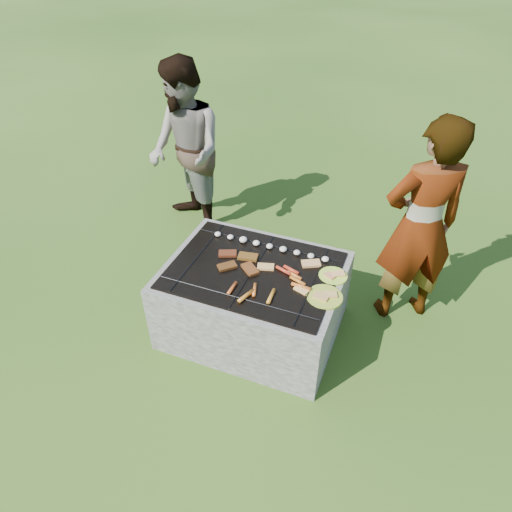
# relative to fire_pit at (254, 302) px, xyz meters

# --- Properties ---
(lawn) EXTENTS (60.00, 60.00, 0.00)m
(lawn) POSITION_rel_fire_pit_xyz_m (0.00, 0.00, -0.28)
(lawn) COLOR #234411
(lawn) RESTS_ON ground
(fire_pit) EXTENTS (1.30, 1.00, 0.62)m
(fire_pit) POSITION_rel_fire_pit_xyz_m (0.00, 0.00, 0.00)
(fire_pit) COLOR gray
(fire_pit) RESTS_ON ground
(mushrooms) EXTENTS (0.94, 0.06, 0.04)m
(mushrooms) POSITION_rel_fire_pit_xyz_m (0.02, 0.29, 0.35)
(mushrooms) COLOR white
(mushrooms) RESTS_ON fire_pit
(pork_slabs) EXTENTS (0.39, 0.29, 0.02)m
(pork_slabs) POSITION_rel_fire_pit_xyz_m (-0.13, 0.04, 0.34)
(pork_slabs) COLOR brown
(pork_slabs) RESTS_ON fire_pit
(sausages) EXTENTS (0.53, 0.49, 0.03)m
(sausages) POSITION_rel_fire_pit_xyz_m (0.20, -0.12, 0.34)
(sausages) COLOR #E04524
(sausages) RESTS_ON fire_pit
(bread_on_grate) EXTENTS (0.45, 0.41, 0.02)m
(bread_on_grate) POSITION_rel_fire_pit_xyz_m (0.28, 0.10, 0.34)
(bread_on_grate) COLOR tan
(bread_on_grate) RESTS_ON fire_pit
(plate_far) EXTENTS (0.24, 0.24, 0.03)m
(plate_far) POSITION_rel_fire_pit_xyz_m (0.56, 0.15, 0.33)
(plate_far) COLOR #FFF73C
(plate_far) RESTS_ON fire_pit
(plate_near) EXTENTS (0.31, 0.31, 0.03)m
(plate_near) POSITION_rel_fire_pit_xyz_m (0.56, -0.09, 0.33)
(plate_near) COLOR gold
(plate_near) RESTS_ON fire_pit
(cook) EXTENTS (0.74, 0.66, 1.70)m
(cook) POSITION_rel_fire_pit_xyz_m (1.07, 0.64, 0.57)
(cook) COLOR #AA9D8E
(cook) RESTS_ON ground
(bystander) EXTENTS (1.05, 1.03, 1.71)m
(bystander) POSITION_rel_fire_pit_xyz_m (-1.15, 1.13, 0.57)
(bystander) COLOR gray
(bystander) RESTS_ON ground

